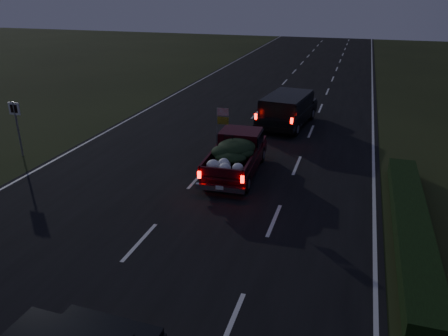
% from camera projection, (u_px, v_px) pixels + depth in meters
% --- Properties ---
extents(ground, '(120.00, 120.00, 0.00)m').
position_uv_depth(ground, '(140.00, 242.00, 13.12)').
color(ground, black).
rests_on(ground, ground).
extents(road_asphalt, '(14.00, 120.00, 0.02)m').
position_uv_depth(road_asphalt, '(140.00, 242.00, 13.11)').
color(road_asphalt, black).
rests_on(road_asphalt, ground).
extents(hedge_row, '(1.00, 10.00, 0.60)m').
position_uv_depth(hedge_row, '(411.00, 225.00, 13.51)').
color(hedge_row, black).
rests_on(hedge_row, ground).
extents(route_sign, '(0.55, 0.08, 2.50)m').
position_uv_depth(route_sign, '(16.00, 121.00, 19.22)').
color(route_sign, gray).
rests_on(route_sign, ground).
extents(pickup_truck, '(1.96, 4.67, 2.41)m').
position_uv_depth(pickup_truck, '(236.00, 152.00, 17.67)').
color(pickup_truck, '#3A0710').
rests_on(pickup_truck, ground).
extents(lead_suv, '(2.70, 5.22, 1.44)m').
position_uv_depth(lead_suv, '(287.00, 107.00, 23.67)').
color(lead_suv, black).
rests_on(lead_suv, ground).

